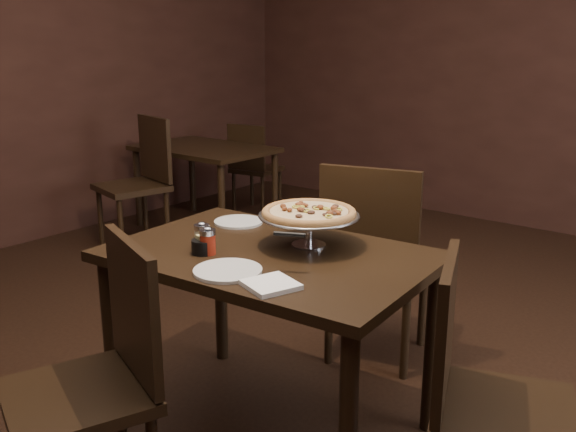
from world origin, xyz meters
The scene contains 16 objects.
room centered at (0.06, 0.03, 1.40)m, with size 6.04×7.04×2.84m.
dining_table centered at (0.08, -0.05, 0.65)m, with size 1.26×0.89×0.75m.
background_table centered at (-2.20, 1.80, 0.59)m, with size 1.09×0.73×0.68m.
pizza_stand centered at (0.15, 0.10, 0.88)m, with size 0.39×0.39×0.16m.
parmesan_shaker centered at (-0.16, -0.18, 0.80)m, with size 0.06×0.06×0.10m.
pepper_flake_shaker centered at (-0.08, -0.22, 0.80)m, with size 0.06×0.06×0.11m.
packet_caddy centered at (-0.11, -0.22, 0.78)m, with size 0.09×0.09×0.07m.
napkin_stack centered at (0.31, -0.32, 0.76)m, with size 0.16×0.16×0.02m, color white.
plate_left centered at (-0.28, 0.16, 0.75)m, with size 0.21×0.21×0.01m, color silver.
plate_near centered at (0.11, -0.31, 0.75)m, with size 0.24×0.24×0.01m, color silver.
serving_spatula centered at (0.26, -0.16, 0.88)m, with size 0.14×0.14×0.02m.
chair_far centered at (0.11, 0.68, 0.54)m, with size 0.57×0.57×0.99m.
chair_near centered at (-0.03, -0.76, 0.51)m, with size 0.56×0.56×0.93m.
chair_side centered at (0.95, -0.08, 0.49)m, with size 0.54×0.54×0.90m.
bg_chair_far centered at (-2.21, 2.41, 0.44)m, with size 0.44×0.44×0.81m.
bg_chair_near centered at (-2.22, 1.16, 0.53)m, with size 0.55×0.55×0.98m.
Camera 1 is at (1.58, -1.81, 1.53)m, focal length 40.00 mm.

